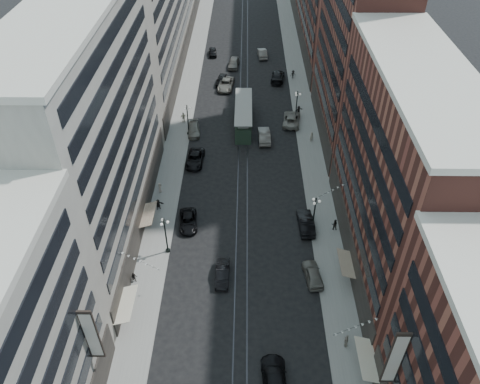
{
  "coord_description": "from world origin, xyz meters",
  "views": [
    {
      "loc": [
        0.33,
        -12.11,
        43.15
      ],
      "look_at": [
        -0.27,
        33.86,
        5.0
      ],
      "focal_mm": 35.0,
      "sensor_mm": 36.0,
      "label": 1
    }
  ],
  "objects_px": {
    "car_4": "(313,274)",
    "pedestrian_extra_1": "(299,110)",
    "streetcar": "(243,116)",
    "lamppost_se_far": "(314,213)",
    "car_11": "(291,119)",
    "car_12": "(278,76)",
    "pedestrian_6": "(184,117)",
    "car_13": "(221,80)",
    "pedestrian_8": "(311,137)",
    "pedestrian_4": "(346,341)",
    "car_7": "(195,159)",
    "car_9": "(213,52)",
    "car_extra_0": "(226,84)",
    "car_extra_2": "(234,63)",
    "car_2": "(188,221)",
    "pedestrian_5": "(158,204)",
    "car_extra_1": "(264,136)",
    "lamppost_sw_mid": "(188,119)",
    "pedestrian_7": "(335,224)",
    "pedestrian_2": "(134,278)",
    "car_8": "(194,130)",
    "lamppost_sw_far": "(166,234)",
    "car_6": "(274,380)",
    "car_10": "(306,223)",
    "pedestrian_9": "(293,74)",
    "car_5": "(222,274)",
    "lamppost_se_mid": "(297,105)",
    "car_14": "(262,53)"
  },
  "relations": [
    {
      "from": "pedestrian_4",
      "to": "car_7",
      "type": "xyz_separation_m",
      "value": [
        -18.29,
        31.93,
        -0.25
      ]
    },
    {
      "from": "lamppost_se_far",
      "to": "car_4",
      "type": "bearing_deg",
      "value": -95.71
    },
    {
      "from": "car_extra_2",
      "to": "car_11",
      "type": "bearing_deg",
      "value": -59.56
    },
    {
      "from": "car_14",
      "to": "car_extra_0",
      "type": "bearing_deg",
      "value": 58.58
    },
    {
      "from": "car_extra_1",
      "to": "lamppost_sw_mid",
      "type": "bearing_deg",
      "value": -8.79
    },
    {
      "from": "pedestrian_8",
      "to": "lamppost_se_far",
      "type": "bearing_deg",
      "value": 53.67
    },
    {
      "from": "streetcar",
      "to": "car_13",
      "type": "bearing_deg",
      "value": 106.4
    },
    {
      "from": "car_extra_0",
      "to": "pedestrian_extra_1",
      "type": "xyz_separation_m",
      "value": [
        13.42,
        -10.3,
        0.18
      ]
    },
    {
      "from": "car_extra_2",
      "to": "car_extra_1",
      "type": "bearing_deg",
      "value": -73.13
    },
    {
      "from": "car_13",
      "to": "pedestrian_9",
      "type": "height_order",
      "value": "pedestrian_9"
    },
    {
      "from": "car_13",
      "to": "car_extra_0",
      "type": "bearing_deg",
      "value": -54.45
    },
    {
      "from": "lamppost_sw_far",
      "to": "car_7",
      "type": "xyz_separation_m",
      "value": [
        1.74,
        18.95,
        -2.32
      ]
    },
    {
      "from": "car_2",
      "to": "car_5",
      "type": "xyz_separation_m",
      "value": [
        4.93,
        -9.03,
        0.06
      ]
    },
    {
      "from": "car_extra_0",
      "to": "car_6",
      "type": "bearing_deg",
      "value": -77.17
    },
    {
      "from": "car_6",
      "to": "pedestrian_9",
      "type": "relative_size",
      "value": 3.46
    },
    {
      "from": "lamppost_se_far",
      "to": "car_11",
      "type": "distance_m",
      "value": 27.11
    },
    {
      "from": "car_6",
      "to": "car_extra_0",
      "type": "bearing_deg",
      "value": -85.89
    },
    {
      "from": "car_6",
      "to": "car_extra_1",
      "type": "relative_size",
      "value": 1.1
    },
    {
      "from": "car_4",
      "to": "pedestrian_8",
      "type": "relative_size",
      "value": 2.6
    },
    {
      "from": "pedestrian_extra_1",
      "to": "car_2",
      "type": "bearing_deg",
      "value": -157.81
    },
    {
      "from": "lamppost_se_far",
      "to": "pedestrian_8",
      "type": "distance_m",
      "value": 21.28
    },
    {
      "from": "pedestrian_2",
      "to": "car_10",
      "type": "distance_m",
      "value": 22.9
    },
    {
      "from": "car_4",
      "to": "car_13",
      "type": "distance_m",
      "value": 51.47
    },
    {
      "from": "pedestrian_4",
      "to": "pedestrian_5",
      "type": "distance_m",
      "value": 30.61
    },
    {
      "from": "car_5",
      "to": "car_6",
      "type": "xyz_separation_m",
      "value": [
        5.52,
        -13.17,
        0.11
      ]
    },
    {
      "from": "car_6",
      "to": "pedestrian_8",
      "type": "relative_size",
      "value": 3.35
    },
    {
      "from": "car_12",
      "to": "pedestrian_6",
      "type": "bearing_deg",
      "value": 51.71
    },
    {
      "from": "car_4",
      "to": "pedestrian_extra_1",
      "type": "height_order",
      "value": "pedestrian_extra_1"
    },
    {
      "from": "pedestrian_4",
      "to": "car_10",
      "type": "relative_size",
      "value": 0.33
    },
    {
      "from": "lamppost_se_far",
      "to": "pedestrian_7",
      "type": "bearing_deg",
      "value": 4.66
    },
    {
      "from": "car_6",
      "to": "pedestrian_9",
      "type": "bearing_deg",
      "value": -98.06
    },
    {
      "from": "pedestrian_2",
      "to": "car_7",
      "type": "distance_m",
      "value": 24.39
    },
    {
      "from": "lamppost_se_mid",
      "to": "pedestrian_9",
      "type": "bearing_deg",
      "value": 87.4
    },
    {
      "from": "car_6",
      "to": "pedestrian_6",
      "type": "xyz_separation_m",
      "value": [
        -13.78,
        48.14,
        0.23
      ]
    },
    {
      "from": "lamppost_sw_far",
      "to": "car_8",
      "type": "distance_m",
      "value": 27.6
    },
    {
      "from": "car_extra_2",
      "to": "car_4",
      "type": "bearing_deg",
      "value": -74.15
    },
    {
      "from": "car_13",
      "to": "car_extra_2",
      "type": "height_order",
      "value": "car_extra_2"
    },
    {
      "from": "car_4",
      "to": "streetcar",
      "type": "bearing_deg",
      "value": -83.66
    },
    {
      "from": "car_8",
      "to": "car_9",
      "type": "xyz_separation_m",
      "value": [
        1.32,
        32.23,
        0.0
      ]
    },
    {
      "from": "pedestrian_7",
      "to": "pedestrian_extra_1",
      "type": "relative_size",
      "value": 0.95
    },
    {
      "from": "car_2",
      "to": "pedestrian_5",
      "type": "bearing_deg",
      "value": 139.33
    },
    {
      "from": "car_4",
      "to": "car_extra_2",
      "type": "distance_m",
      "value": 58.74
    },
    {
      "from": "lamppost_sw_far",
      "to": "car_4",
      "type": "height_order",
      "value": "lamppost_sw_far"
    },
    {
      "from": "pedestrian_8",
      "to": "car_extra_1",
      "type": "xyz_separation_m",
      "value": [
        -7.76,
        0.47,
        -0.14
      ]
    },
    {
      "from": "car_5",
      "to": "pedestrian_4",
      "type": "height_order",
      "value": "pedestrian_4"
    },
    {
      "from": "pedestrian_2",
      "to": "pedestrian_8",
      "type": "xyz_separation_m",
      "value": [
        23.65,
        30.01,
        0.12
      ]
    },
    {
      "from": "car_9",
      "to": "car_extra_0",
      "type": "bearing_deg",
      "value": -82.45
    },
    {
      "from": "car_10",
      "to": "car_4",
      "type": "bearing_deg",
      "value": 86.83
    },
    {
      "from": "lamppost_sw_far",
      "to": "car_2",
      "type": "xyz_separation_m",
      "value": [
        2.07,
        4.96,
        -2.41
      ]
    },
    {
      "from": "pedestrian_4",
      "to": "pedestrian_5",
      "type": "xyz_separation_m",
      "value": [
        -22.35,
        20.91,
        -0.07
      ]
    }
  ]
}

